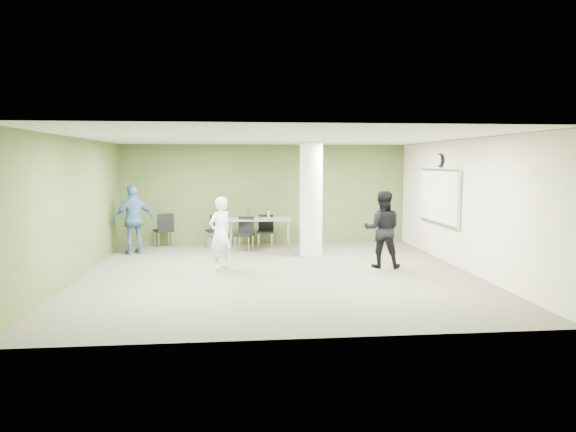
{
  "coord_description": "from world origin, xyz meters",
  "views": [
    {
      "loc": [
        -0.82,
        -10.47,
        2.31
      ],
      "look_at": [
        0.33,
        1.0,
        1.09
      ],
      "focal_mm": 32.0,
      "sensor_mm": 36.0,
      "label": 1
    }
  ],
  "objects": [
    {
      "name": "wall_right_cream",
      "position": [
        4.0,
        0.0,
        1.4
      ],
      "size": [
        0.02,
        8.0,
        2.8
      ],
      "primitive_type": "cube",
      "color": "beige",
      "rests_on": "floor"
    },
    {
      "name": "wastebasket",
      "position": [
        -1.57,
        3.46,
        0.14
      ],
      "size": [
        0.24,
        0.24,
        0.28
      ],
      "primitive_type": "cylinder",
      "color": "#4C4C4C",
      "rests_on": "floor"
    },
    {
      "name": "woman_white",
      "position": [
        -1.18,
        0.54,
        0.78
      ],
      "size": [
        0.68,
        0.66,
        1.57
      ],
      "primitive_type": "imported",
      "rotation": [
        0.0,
        0.0,
        3.87
      ],
      "color": "white",
      "rests_on": "floor"
    },
    {
      "name": "ceiling",
      "position": [
        0.0,
        0.0,
        2.8
      ],
      "size": [
        8.0,
        8.0,
        0.0
      ],
      "primitive_type": "plane",
      "rotation": [
        3.14,
        0.0,
        0.0
      ],
      "color": "white",
      "rests_on": "wall_back"
    },
    {
      "name": "wall_left",
      "position": [
        -4.0,
        0.0,
        1.4
      ],
      "size": [
        0.02,
        8.0,
        2.8
      ],
      "primitive_type": "cube",
      "color": "#455C2B",
      "rests_on": "floor"
    },
    {
      "name": "floor",
      "position": [
        0.0,
        0.0,
        0.0
      ],
      "size": [
        8.0,
        8.0,
        0.0
      ],
      "primitive_type": "plane",
      "color": "#525140",
      "rests_on": "ground"
    },
    {
      "name": "folding_table",
      "position": [
        -0.22,
        3.19,
        0.76
      ],
      "size": [
        1.73,
        0.81,
        1.06
      ],
      "rotation": [
        0.0,
        0.0,
        -0.04
      ],
      "color": "gray",
      "rests_on": "floor"
    },
    {
      "name": "whiteboard",
      "position": [
        3.92,
        1.2,
        1.5
      ],
      "size": [
        0.05,
        2.3,
        1.3
      ],
      "color": "silver",
      "rests_on": "wall_right_cream"
    },
    {
      "name": "wall_clock",
      "position": [
        3.92,
        1.2,
        2.35
      ],
      "size": [
        0.06,
        0.32,
        0.32
      ],
      "color": "black",
      "rests_on": "wall_right_cream"
    },
    {
      "name": "man_black",
      "position": [
        2.35,
        0.41,
        0.84
      ],
      "size": [
        0.95,
        0.82,
        1.69
      ],
      "primitive_type": "imported",
      "rotation": [
        0.0,
        0.0,
        2.89
      ],
      "color": "black",
      "rests_on": "floor"
    },
    {
      "name": "chair_table_left",
      "position": [
        -0.62,
        2.8,
        0.52
      ],
      "size": [
        0.57,
        0.57,
        0.89
      ],
      "rotation": [
        0.0,
        0.0,
        -0.34
      ],
      "color": "black",
      "rests_on": "floor"
    },
    {
      "name": "man_blue",
      "position": [
        -3.4,
        2.65,
        0.87
      ],
      "size": [
        1.1,
        0.87,
        1.74
      ],
      "primitive_type": "imported",
      "rotation": [
        0.0,
        0.0,
        3.66
      ],
      "color": "#3C6595",
      "rests_on": "floor"
    },
    {
      "name": "column",
      "position": [
        1.0,
        2.0,
        1.4
      ],
      "size": [
        0.56,
        0.56,
        2.8
      ],
      "primitive_type": "cylinder",
      "color": "silver",
      "rests_on": "floor"
    },
    {
      "name": "wall_back",
      "position": [
        0.0,
        4.0,
        1.4
      ],
      "size": [
        8.0,
        2.8,
        0.02
      ],
      "primitive_type": "cube",
      "rotation": [
        1.57,
        0.0,
        0.0
      ],
      "color": "#455C2B",
      "rests_on": "floor"
    },
    {
      "name": "chair_back_right",
      "position": [
        -1.39,
        3.52,
        0.52
      ],
      "size": [
        0.57,
        0.57,
        0.89
      ],
      "rotation": [
        0.0,
        0.0,
        3.5
      ],
      "color": "black",
      "rests_on": "floor"
    },
    {
      "name": "chair_back_left",
      "position": [
        -2.78,
        3.57,
        0.54
      ],
      "size": [
        0.61,
        0.61,
        0.93
      ],
      "rotation": [
        0.0,
        0.0,
        3.57
      ],
      "color": "black",
      "rests_on": "floor"
    },
    {
      "name": "chair_table_right",
      "position": [
        -0.05,
        3.41,
        0.51
      ],
      "size": [
        0.5,
        0.5,
        0.87
      ],
      "rotation": [
        0.0,
        0.0,
        -0.15
      ],
      "color": "black",
      "rests_on": "floor"
    }
  ]
}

